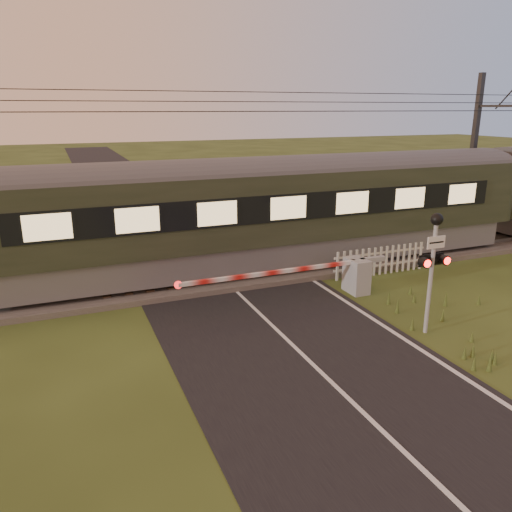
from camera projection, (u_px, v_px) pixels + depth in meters
name	position (u px, v px, depth m)	size (l,w,h in m)	color
ground	(308.00, 361.00, 11.50)	(160.00, 160.00, 0.00)	#334018
road	(314.00, 365.00, 11.30)	(6.00, 140.00, 0.03)	black
track_bed	(220.00, 275.00, 17.26)	(140.00, 3.40, 0.39)	#47423D
overhead_wires	(217.00, 104.00, 15.64)	(120.00, 0.62, 0.62)	black
train	(492.00, 193.00, 21.04)	(39.89, 2.75, 3.71)	slate
boom_gate	(348.00, 275.00, 15.54)	(6.79, 0.84, 1.12)	gray
crossing_signal	(434.00, 252.00, 12.35)	(0.80, 0.34, 3.16)	gray
picket_fence	(380.00, 261.00, 17.34)	(3.69, 0.08, 1.01)	silver
catenary_mast	(474.00, 151.00, 22.92)	(0.22, 2.46, 7.11)	#2D2D30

